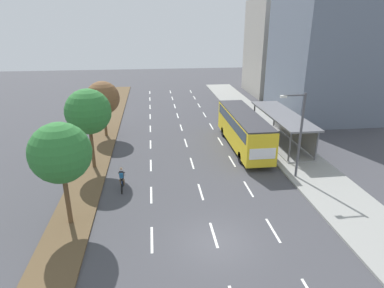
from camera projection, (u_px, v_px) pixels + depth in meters
The scene contains 15 objects.
ground_plane at pixel (216, 242), 17.92m from camera, with size 140.00×140.00×0.00m, color #424247.
median_strip at pixel (106, 132), 35.51m from camera, with size 2.60×52.00×0.12m, color brown.
sidewalk_right at pixel (262, 126), 37.53m from camera, with size 4.50×52.00×0.15m, color gray.
lane_divider_left at pixel (150, 136), 34.49m from camera, with size 0.14×47.57×0.01m.
lane_divider_center at pixel (183, 135), 34.89m from camera, with size 0.14×47.57×0.01m.
lane_divider_right at pixel (216, 133), 35.30m from camera, with size 0.14×47.57×0.01m.
bus_shelter at pixel (284, 125), 31.85m from camera, with size 2.90×10.78×2.86m.
bus at pixel (243, 127), 30.62m from camera, with size 2.54×11.29×3.37m.
cyclist at pixel (122, 180), 23.26m from camera, with size 0.46×1.82×1.71m.
median_tree_nearest at pixel (60, 153), 17.98m from camera, with size 3.42×3.42×6.18m.
median_tree_second at pixel (88, 112), 25.29m from camera, with size 3.56×3.56×6.47m.
median_tree_third at pixel (103, 98), 32.91m from camera, with size 3.37×3.37×5.68m.
streetlight at pixel (299, 130), 23.90m from camera, with size 1.91×0.24×6.50m.
building_near_right at pixel (333, 10), 37.89m from camera, with size 10.65×12.21×25.11m, color slate.
building_mid_right at pixel (285, 48), 52.68m from camera, with size 11.00×10.32×14.52m, color #A39E93.
Camera 1 is at (-3.14, -14.58, 11.39)m, focal length 30.57 mm.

